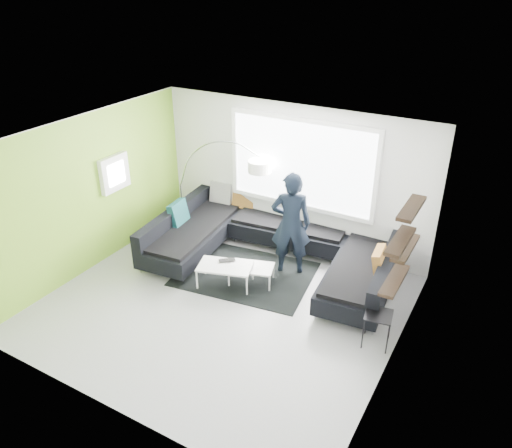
{
  "coord_description": "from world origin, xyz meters",
  "views": [
    {
      "loc": [
        3.77,
        -5.53,
        4.97
      ],
      "look_at": [
        0.12,
        0.9,
        1.13
      ],
      "focal_mm": 35.0,
      "sensor_mm": 36.0,
      "label": 1
    }
  ],
  "objects_px": {
    "person": "(291,224)",
    "arc_lamp": "(180,185)",
    "sectional_sofa": "(274,246)",
    "side_table": "(377,329)",
    "laptop": "(227,262)",
    "coffee_table": "(238,274)"
  },
  "relations": [
    {
      "from": "person",
      "to": "arc_lamp",
      "type": "bearing_deg",
      "value": -31.16
    },
    {
      "from": "sectional_sofa",
      "to": "side_table",
      "type": "relative_size",
      "value": 8.63
    },
    {
      "from": "arc_lamp",
      "to": "person",
      "type": "height_order",
      "value": "arc_lamp"
    },
    {
      "from": "sectional_sofa",
      "to": "arc_lamp",
      "type": "xyz_separation_m",
      "value": [
        -2.31,
        0.29,
        0.61
      ]
    },
    {
      "from": "laptop",
      "to": "person",
      "type": "bearing_deg",
      "value": 7.24
    },
    {
      "from": "arc_lamp",
      "to": "person",
      "type": "xyz_separation_m",
      "value": [
        2.64,
        -0.31,
        -0.06
      ]
    },
    {
      "from": "side_table",
      "to": "person",
      "type": "height_order",
      "value": "person"
    },
    {
      "from": "side_table",
      "to": "person",
      "type": "relative_size",
      "value": 0.28
    },
    {
      "from": "person",
      "to": "laptop",
      "type": "height_order",
      "value": "person"
    },
    {
      "from": "coffee_table",
      "to": "person",
      "type": "xyz_separation_m",
      "value": [
        0.58,
        0.83,
        0.77
      ]
    },
    {
      "from": "arc_lamp",
      "to": "laptop",
      "type": "bearing_deg",
      "value": -41.81
    },
    {
      "from": "laptop",
      "to": "side_table",
      "type": "bearing_deg",
      "value": -46.26
    },
    {
      "from": "side_table",
      "to": "laptop",
      "type": "height_order",
      "value": "side_table"
    },
    {
      "from": "coffee_table",
      "to": "person",
      "type": "relative_size",
      "value": 0.62
    },
    {
      "from": "sectional_sofa",
      "to": "arc_lamp",
      "type": "bearing_deg",
      "value": 167.2
    },
    {
      "from": "side_table",
      "to": "person",
      "type": "distance_m",
      "value": 2.41
    },
    {
      "from": "coffee_table",
      "to": "side_table",
      "type": "xyz_separation_m",
      "value": [
        2.57,
        -0.34,
        0.07
      ]
    },
    {
      "from": "arc_lamp",
      "to": "sectional_sofa",
      "type": "bearing_deg",
      "value": -16.82
    },
    {
      "from": "arc_lamp",
      "to": "laptop",
      "type": "xyz_separation_m",
      "value": [
        1.85,
        -1.16,
        -0.63
      ]
    },
    {
      "from": "coffee_table",
      "to": "laptop",
      "type": "distance_m",
      "value": 0.29
    },
    {
      "from": "coffee_table",
      "to": "person",
      "type": "bearing_deg",
      "value": 37.15
    },
    {
      "from": "coffee_table",
      "to": "sectional_sofa",
      "type": "bearing_deg",
      "value": 55.79
    }
  ]
}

